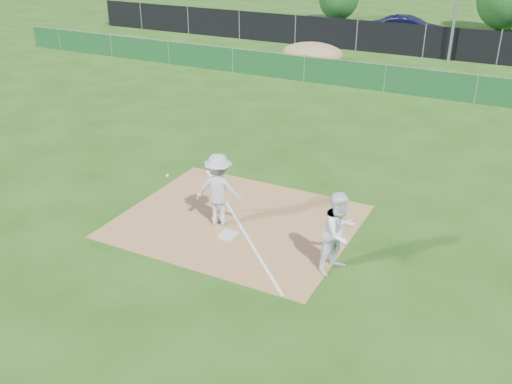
# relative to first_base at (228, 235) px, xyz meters

# --- Properties ---
(ground) EXTENTS (90.00, 90.00, 0.00)m
(ground) POSITION_rel_first_base_xyz_m (-0.19, 9.82, -0.06)
(ground) COLOR #204B10
(ground) RESTS_ON ground
(infield_dirt) EXTENTS (6.00, 5.00, 0.02)m
(infield_dirt) POSITION_rel_first_base_xyz_m (-0.19, 0.82, -0.05)
(infield_dirt) COLOR #9B6E3E
(infield_dirt) RESTS_ON ground
(foul_line) EXTENTS (5.01, 5.01, 0.01)m
(foul_line) POSITION_rel_first_base_xyz_m (-0.19, 0.82, -0.04)
(foul_line) COLOR white
(foul_line) RESTS_ON infield_dirt
(green_fence) EXTENTS (44.00, 0.05, 1.20)m
(green_fence) POSITION_rel_first_base_xyz_m (-0.19, 14.82, 0.54)
(green_fence) COLOR #103D1A
(green_fence) RESTS_ON ground
(dirt_mound) EXTENTS (3.38, 2.60, 1.17)m
(dirt_mound) POSITION_rel_first_base_xyz_m (-5.19, 18.32, 0.52)
(dirt_mound) COLOR olive
(dirt_mound) RESTS_ON ground
(black_fence) EXTENTS (46.00, 0.04, 1.80)m
(black_fence) POSITION_rel_first_base_xyz_m (-0.19, 22.82, 0.84)
(black_fence) COLOR black
(black_fence) RESTS_ON ground
(parking_lot) EXTENTS (46.00, 9.00, 0.01)m
(parking_lot) POSITION_rel_first_base_xyz_m (-0.19, 27.82, -0.06)
(parking_lot) COLOR black
(parking_lot) RESTS_ON ground
(first_base) EXTENTS (0.39, 0.39, 0.08)m
(first_base) POSITION_rel_first_base_xyz_m (0.00, 0.00, 0.00)
(first_base) COLOR silver
(first_base) RESTS_ON infield_dirt
(play_at_first) EXTENTS (2.21, 1.02, 1.96)m
(play_at_first) POSITION_rel_first_base_xyz_m (-0.54, 0.50, 0.94)
(play_at_first) COLOR silver
(play_at_first) RESTS_ON infield_dirt
(runner) EXTENTS (1.03, 1.15, 1.96)m
(runner) POSITION_rel_first_base_xyz_m (2.94, -0.13, 0.92)
(runner) COLOR white
(runner) RESTS_ON ground
(car_left) EXTENTS (4.14, 2.08, 1.35)m
(car_left) POSITION_rel_first_base_xyz_m (-7.91, 26.45, 0.63)
(car_left) COLOR #9EA1A6
(car_left) RESTS_ON parking_lot
(car_mid) EXTENTS (5.18, 2.56, 1.63)m
(car_mid) POSITION_rel_first_base_xyz_m (-1.97, 26.52, 0.77)
(car_mid) COLOR black
(car_mid) RESTS_ON parking_lot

